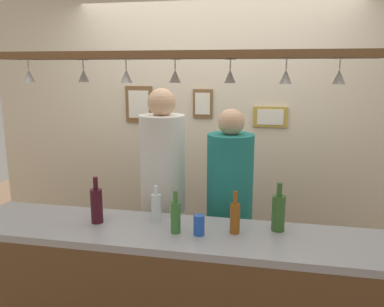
{
  "coord_description": "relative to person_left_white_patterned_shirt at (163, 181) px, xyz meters",
  "views": [
    {
      "loc": [
        0.55,
        -2.56,
        1.92
      ],
      "look_at": [
        0.0,
        0.1,
        1.34
      ],
      "focal_mm": 37.43,
      "sensor_mm": 36.0,
      "label": 1
    }
  ],
  "objects": [
    {
      "name": "back_wall",
      "position": [
        0.26,
        0.82,
        0.22
      ],
      "size": [
        4.4,
        0.06,
        2.6
      ],
      "primitive_type": "cube",
      "color": "beige",
      "rests_on": "ground_plane"
    },
    {
      "name": "bar_counter",
      "position": [
        0.26,
        -0.78,
        -0.43
      ],
      "size": [
        2.7,
        0.55,
        0.95
      ],
      "color": "#99999E",
      "rests_on": "ground_plane"
    },
    {
      "name": "overhead_glass_rack",
      "position": [
        0.26,
        -0.58,
        0.91
      ],
      "size": [
        2.2,
        0.36,
        0.04
      ],
      "primitive_type": "cube",
      "color": "brown"
    },
    {
      "name": "hanging_wineglass_far_left",
      "position": [
        -0.64,
        -0.64,
        0.8
      ],
      "size": [
        0.07,
        0.07,
        0.13
      ],
      "color": "silver",
      "rests_on": "overhead_glass_rack"
    },
    {
      "name": "hanging_wineglass_left",
      "position": [
        -0.32,
        -0.56,
        0.8
      ],
      "size": [
        0.07,
        0.07,
        0.13
      ],
      "color": "silver",
      "rests_on": "overhead_glass_rack"
    },
    {
      "name": "hanging_wineglass_center_left",
      "position": [
        -0.02,
        -0.64,
        0.8
      ],
      "size": [
        0.07,
        0.07,
        0.13
      ],
      "color": "silver",
      "rests_on": "overhead_glass_rack"
    },
    {
      "name": "hanging_wineglass_center",
      "position": [
        0.24,
        -0.56,
        0.8
      ],
      "size": [
        0.07,
        0.07,
        0.13
      ],
      "color": "silver",
      "rests_on": "overhead_glass_rack"
    },
    {
      "name": "hanging_wineglass_center_right",
      "position": [
        0.56,
        -0.54,
        0.8
      ],
      "size": [
        0.07,
        0.07,
        0.13
      ],
      "color": "silver",
      "rests_on": "overhead_glass_rack"
    },
    {
      "name": "hanging_wineglass_right",
      "position": [
        0.86,
        -0.63,
        0.8
      ],
      "size": [
        0.07,
        0.07,
        0.13
      ],
      "color": "silver",
      "rests_on": "overhead_glass_rack"
    },
    {
      "name": "hanging_wineglass_far_right",
      "position": [
        1.14,
        -0.6,
        0.8
      ],
      "size": [
        0.07,
        0.07,
        0.13
      ],
      "color": "silver",
      "rests_on": "overhead_glass_rack"
    },
    {
      "name": "person_left_white_patterned_shirt",
      "position": [
        0.0,
        0.0,
        0.0
      ],
      "size": [
        0.34,
        0.34,
        1.78
      ],
      "color": "#2D334C",
      "rests_on": "ground_plane"
    },
    {
      "name": "person_middle_teal_shirt",
      "position": [
        0.51,
        0.0,
        -0.09
      ],
      "size": [
        0.34,
        0.34,
        1.63
      ],
      "color": "#2D334C",
      "rests_on": "ground_plane"
    },
    {
      "name": "bottle_soda_clear",
      "position": [
        0.09,
        -0.48,
        -0.03
      ],
      "size": [
        0.06,
        0.06,
        0.23
      ],
      "color": "silver",
      "rests_on": "bar_counter"
    },
    {
      "name": "bottle_champagne_green",
      "position": [
        0.86,
        -0.49,
        -0.01
      ],
      "size": [
        0.08,
        0.08,
        0.3
      ],
      "color": "#2D5623",
      "rests_on": "bar_counter"
    },
    {
      "name": "bottle_beer_amber_tall",
      "position": [
        0.61,
        -0.59,
        -0.02
      ],
      "size": [
        0.06,
        0.06,
        0.26
      ],
      "color": "brown",
      "rests_on": "bar_counter"
    },
    {
      "name": "bottle_beer_green_import",
      "position": [
        0.26,
        -0.65,
        -0.02
      ],
      "size": [
        0.06,
        0.06,
        0.26
      ],
      "color": "#336B2D",
      "rests_on": "bar_counter"
    },
    {
      "name": "bottle_wine_dark_red",
      "position": [
        -0.27,
        -0.6,
        -0.01
      ],
      "size": [
        0.08,
        0.08,
        0.3
      ],
      "color": "#380F19",
      "rests_on": "bar_counter"
    },
    {
      "name": "drink_can",
      "position": [
        0.41,
        -0.66,
        -0.06
      ],
      "size": [
        0.07,
        0.07,
        0.12
      ],
      "primitive_type": "cylinder",
      "color": "#1E4CB2",
      "rests_on": "bar_counter"
    },
    {
      "name": "picture_frame_lower_pair",
      "position": [
        0.78,
        0.78,
        0.42
      ],
      "size": [
        0.3,
        0.02,
        0.18
      ],
      "color": "#B29338",
      "rests_on": "back_wall"
    },
    {
      "name": "picture_frame_crest",
      "position": [
        0.16,
        0.78,
        0.52
      ],
      "size": [
        0.18,
        0.02,
        0.26
      ],
      "color": "brown",
      "rests_on": "back_wall"
    },
    {
      "name": "picture_frame_caricature",
      "position": [
        -0.45,
        0.78,
        0.51
      ],
      "size": [
        0.26,
        0.02,
        0.34
      ],
      "color": "brown",
      "rests_on": "back_wall"
    }
  ]
}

